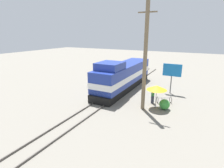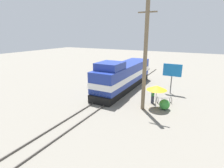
# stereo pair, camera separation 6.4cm
# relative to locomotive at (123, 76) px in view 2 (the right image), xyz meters

# --- Properties ---
(ground_plane) EXTENTS (120.00, 120.00, 0.00)m
(ground_plane) POSITION_rel_locomotive_xyz_m (0.00, -3.71, -1.89)
(ground_plane) COLOR slate
(rail_near) EXTENTS (0.08, 39.56, 0.15)m
(rail_near) POSITION_rel_locomotive_xyz_m (-0.72, -3.71, -1.81)
(rail_near) COLOR #4C4742
(rail_near) RESTS_ON ground_plane
(rail_far) EXTENTS (0.08, 39.56, 0.15)m
(rail_far) POSITION_rel_locomotive_xyz_m (0.72, -3.71, -1.81)
(rail_far) COLOR #4C4742
(rail_far) RESTS_ON ground_plane
(locomotive) EXTENTS (3.04, 14.06, 4.38)m
(locomotive) POSITION_rel_locomotive_xyz_m (0.00, 0.00, 0.00)
(locomotive) COLOR black
(locomotive) RESTS_ON ground_plane
(utility_pole) EXTENTS (1.80, 0.38, 10.83)m
(utility_pole) POSITION_rel_locomotive_xyz_m (4.63, -5.21, 3.59)
(utility_pole) COLOR #726047
(utility_pole) RESTS_ON ground_plane
(vendor_umbrella) EXTENTS (2.09, 2.09, 2.49)m
(vendor_umbrella) POSITION_rel_locomotive_xyz_m (5.78, -4.37, 0.36)
(vendor_umbrella) COLOR #4C4C4C
(vendor_umbrella) RESTS_ON ground_plane
(billboard_sign) EXTENTS (2.33, 0.12, 3.92)m
(billboard_sign) POSITION_rel_locomotive_xyz_m (6.32, 1.27, 1.03)
(billboard_sign) COLOR #595959
(billboard_sign) RESTS_ON ground_plane
(shrub_cluster) EXTENTS (1.09, 1.09, 1.09)m
(shrub_cluster) POSITION_rel_locomotive_xyz_m (6.69, -4.31, -1.34)
(shrub_cluster) COLOR #388C38
(shrub_cluster) RESTS_ON ground_plane
(person_bystander) EXTENTS (0.34, 0.34, 1.84)m
(person_bystander) POSITION_rel_locomotive_xyz_m (5.14, -3.25, -0.88)
(person_bystander) COLOR #2D3347
(person_bystander) RESTS_ON ground_plane
(bicycle) EXTENTS (1.74, 1.39, 0.73)m
(bicycle) POSITION_rel_locomotive_xyz_m (6.29, -2.53, -1.51)
(bicycle) COLOR black
(bicycle) RESTS_ON ground_plane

